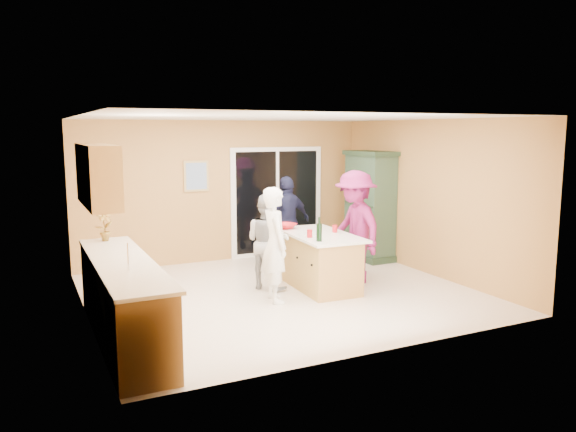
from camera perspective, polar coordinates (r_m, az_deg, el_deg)
name	(u,v)px	position (r m, az deg, el deg)	size (l,w,h in m)	color
floor	(282,293)	(8.48, -0.63, -7.86)	(5.50, 5.50, 0.00)	silver
ceiling	(282,117)	(8.13, -0.66, 9.98)	(5.50, 5.00, 0.10)	silver
wall_back	(225,191)	(10.51, -6.43, 2.54)	(5.50, 0.10, 2.60)	tan
wall_front	(381,236)	(6.07, 9.42, -2.03)	(5.50, 0.10, 2.60)	tan
wall_left	(83,220)	(7.48, -20.09, -0.42)	(0.10, 5.00, 2.60)	tan
wall_right	(430,198)	(9.69, 14.27, 1.80)	(0.10, 5.00, 2.60)	tan
left_cabinet_run	(125,305)	(6.69, -16.19, -8.66)	(0.65, 3.05, 1.24)	#B28C45
upper_cabinets	(98,175)	(7.24, -18.78, 3.94)	(0.35, 1.60, 0.75)	#B28C45
sliding_door	(277,202)	(10.90, -1.12, 1.48)	(1.90, 0.07, 2.10)	white
framed_picture	(196,176)	(10.29, -9.31, 4.02)	(0.46, 0.04, 0.56)	tan
kitchen_island	(320,262)	(8.70, 3.23, -4.73)	(0.95, 1.66, 0.85)	#B28C45
green_hutch	(370,207)	(10.68, 8.33, 0.94)	(0.59, 1.11, 2.04)	#223724
woman_white	(275,245)	(7.93, -1.32, -2.94)	(0.60, 0.39, 1.64)	white
woman_grey	(267,241)	(8.60, -2.16, -2.60)	(0.71, 0.56, 1.47)	#AAABAD
woman_navy	(288,222)	(9.96, -0.03, -0.59)	(0.95, 0.40, 1.62)	#191A37
woman_magenta	(355,227)	(8.95, 6.84, -1.15)	(1.16, 0.67, 1.79)	#7F1B4C
serving_bowl	(286,226)	(9.03, -0.23, -1.02)	(0.33, 0.33, 0.08)	red
tulip_vase	(104,225)	(7.92, -18.16, -0.89)	(0.23, 0.16, 0.44)	red
tumbler_near	(310,233)	(8.28, 2.21, -1.79)	(0.08, 0.08, 0.12)	red
tumbler_far	(335,229)	(8.72, 4.77, -1.30)	(0.08, 0.08, 0.11)	red
wine_bottle	(319,232)	(8.00, 3.18, -1.62)	(0.08, 0.08, 0.35)	black
white_plate	(312,234)	(8.50, 2.42, -1.87)	(0.23, 0.23, 0.02)	silver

